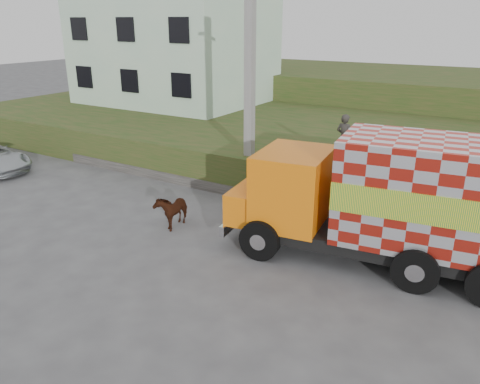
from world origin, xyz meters
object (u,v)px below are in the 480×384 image
Objects in this scene: utility_pole at (250,84)px; cargo_truck at (391,201)px; cow at (172,209)px; pedestrian at (344,138)px.

utility_pole is 1.00× the size of cargo_truck.
cargo_truck is 6.11× the size of cow.
cow is 6.42m from pedestrian.
cow is at bearing -177.58° from cargo_truck.
utility_pole is 3.78m from pedestrian.
pedestrian is at bearing 19.36° from utility_pole.
cow is (-0.59, -3.79, -3.52)m from utility_pole.
pedestrian is (3.16, 1.11, -1.75)m from utility_pole.
utility_pole is at bearing 30.18° from pedestrian.
utility_pole reaches higher than cargo_truck.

